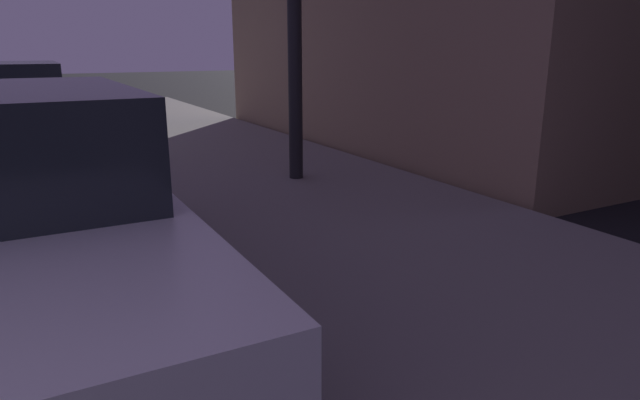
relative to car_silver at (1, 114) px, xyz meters
The scene contains 1 object.
car_silver is the anchor object (origin of this frame).
Camera 1 is at (3.03, 0.47, 1.64)m, focal length 31.22 mm.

